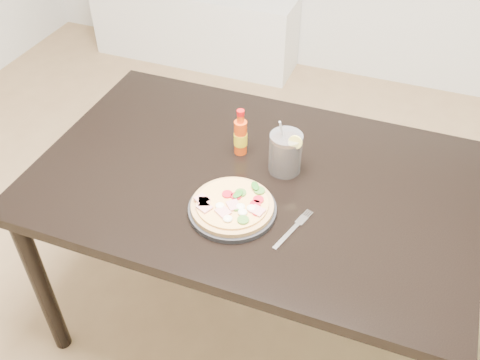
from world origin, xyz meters
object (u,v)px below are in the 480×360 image
(hot_sauce_bottle, at_px, (241,136))
(media_console, at_px, (194,25))
(cola_cup, at_px, (285,154))
(plate, at_px, (232,209))
(fork, at_px, (294,228))
(pizza, at_px, (233,205))
(dining_table, at_px, (253,195))

(hot_sauce_bottle, height_order, media_console, hot_sauce_bottle)
(cola_cup, bearing_deg, plate, -109.79)
(cola_cup, height_order, fork, cola_cup)
(plate, xyz_separation_m, hot_sauce_bottle, (-0.08, 0.27, 0.06))
(pizza, relative_size, fork, 1.33)
(dining_table, height_order, pizza, pizza)
(dining_table, distance_m, plate, 0.20)
(dining_table, bearing_deg, media_console, 120.22)
(cola_cup, distance_m, media_console, 2.24)
(pizza, relative_size, media_console, 0.18)
(hot_sauce_bottle, distance_m, media_console, 2.13)
(plate, bearing_deg, cola_cup, 70.21)
(dining_table, relative_size, plate, 5.33)
(plate, relative_size, media_console, 0.19)
(hot_sauce_bottle, height_order, cola_cup, cola_cup)
(media_console, bearing_deg, plate, -62.02)
(plate, height_order, pizza, pizza)
(hot_sauce_bottle, distance_m, fork, 0.39)
(plate, height_order, cola_cup, cola_cup)
(fork, bearing_deg, plate, -164.25)
(dining_table, relative_size, hot_sauce_bottle, 8.32)
(dining_table, distance_m, hot_sauce_bottle, 0.20)
(plate, distance_m, fork, 0.19)
(plate, distance_m, pizza, 0.02)
(hot_sauce_bottle, relative_size, media_console, 0.12)
(pizza, xyz_separation_m, fork, (0.19, -0.00, -0.02))
(dining_table, bearing_deg, fork, -43.53)
(pizza, bearing_deg, hot_sauce_bottle, 106.08)
(cola_cup, relative_size, media_console, 0.14)
(plate, xyz_separation_m, cola_cup, (0.09, 0.24, 0.06))
(dining_table, bearing_deg, cola_cup, 38.24)
(cola_cup, distance_m, fork, 0.27)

